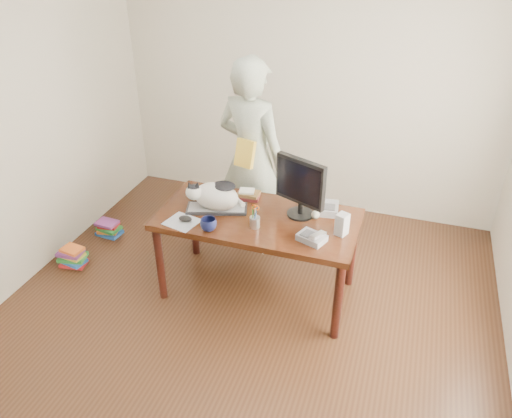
% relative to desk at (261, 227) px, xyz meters
% --- Properties ---
extents(room, '(4.50, 4.50, 4.50)m').
position_rel_desk_xyz_m(room, '(0.00, -0.68, 0.75)').
color(room, black).
rests_on(room, ground).
extents(desk, '(1.60, 0.80, 0.75)m').
position_rel_desk_xyz_m(desk, '(0.00, 0.00, 0.00)').
color(desk, black).
rests_on(desk, ground).
extents(keyboard, '(0.52, 0.32, 0.03)m').
position_rel_desk_xyz_m(keyboard, '(-0.35, -0.08, 0.16)').
color(keyboard, black).
rests_on(keyboard, desk).
extents(cat, '(0.47, 0.34, 0.27)m').
position_rel_desk_xyz_m(cat, '(-0.37, -0.09, 0.29)').
color(cat, silver).
rests_on(cat, keyboard).
extents(monitor, '(0.42, 0.28, 0.50)m').
position_rel_desk_xyz_m(monitor, '(0.31, 0.04, 0.43)').
color(monitor, black).
rests_on(monitor, desk).
extents(pen_cup, '(0.10, 0.10, 0.20)m').
position_rel_desk_xyz_m(pen_cup, '(0.02, -0.23, 0.20)').
color(pen_cup, '#9C9CA1').
rests_on(pen_cup, desk).
extents(mousepad, '(0.29, 0.27, 0.01)m').
position_rel_desk_xyz_m(mousepad, '(-0.54, -0.35, 0.15)').
color(mousepad, '#B0B5BC').
rests_on(mousepad, desk).
extents(mouse, '(0.12, 0.09, 0.04)m').
position_rel_desk_xyz_m(mouse, '(-0.52, -0.33, 0.17)').
color(mouse, black).
rests_on(mouse, mousepad).
extents(coffee_mug, '(0.17, 0.17, 0.10)m').
position_rel_desk_xyz_m(coffee_mug, '(-0.30, -0.38, 0.20)').
color(coffee_mug, black).
rests_on(coffee_mug, desk).
extents(phone, '(0.24, 0.20, 0.09)m').
position_rel_desk_xyz_m(phone, '(0.49, -0.27, 0.18)').
color(phone, slate).
rests_on(phone, desk).
extents(speaker, '(0.11, 0.11, 0.17)m').
position_rel_desk_xyz_m(speaker, '(0.68, -0.12, 0.24)').
color(speaker, '#9A9A9C').
rests_on(speaker, desk).
extents(baseball, '(0.07, 0.07, 0.07)m').
position_rel_desk_xyz_m(baseball, '(0.44, 0.04, 0.18)').
color(baseball, white).
rests_on(baseball, desk).
extents(book_stack, '(0.21, 0.17, 0.07)m').
position_rel_desk_xyz_m(book_stack, '(-0.18, 0.18, 0.18)').
color(book_stack, '#471316').
rests_on(book_stack, desk).
extents(calculator, '(0.18, 0.23, 0.06)m').
position_rel_desk_xyz_m(calculator, '(0.52, 0.18, 0.18)').
color(calculator, slate).
rests_on(calculator, desk).
extents(person, '(0.77, 0.61, 1.86)m').
position_rel_desk_xyz_m(person, '(-0.28, 0.59, 0.33)').
color(person, beige).
rests_on(person, ground).
extents(held_book, '(0.20, 0.15, 0.24)m').
position_rel_desk_xyz_m(held_book, '(-0.28, 0.42, 0.45)').
color(held_book, gold).
rests_on(held_book, person).
extents(book_pile_a, '(0.27, 0.22, 0.18)m').
position_rel_desk_xyz_m(book_pile_a, '(-1.75, -0.28, -0.51)').
color(book_pile_a, '#A9181A').
rests_on(book_pile_a, ground).
extents(book_pile_b, '(0.26, 0.20, 0.15)m').
position_rel_desk_xyz_m(book_pile_b, '(-1.72, 0.27, -0.53)').
color(book_pile_b, '#1B50A5').
rests_on(book_pile_b, ground).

